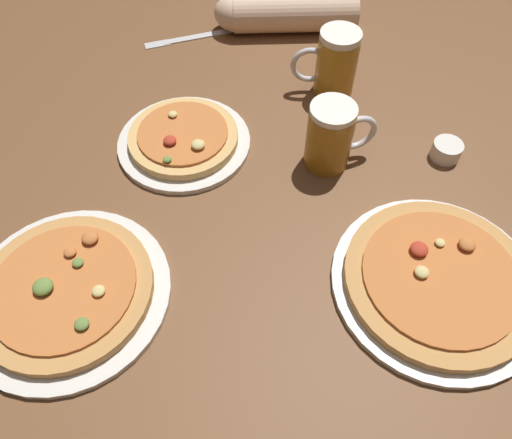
# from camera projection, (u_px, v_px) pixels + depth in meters

# --- Properties ---
(ground_plane) EXTENTS (2.40, 2.40, 0.03)m
(ground_plane) POSITION_uv_depth(u_px,v_px,m) (256.00, 231.00, 0.88)
(ground_plane) COLOR brown
(pizza_plate_near) EXTENTS (0.33, 0.33, 0.05)m
(pizza_plate_near) POSITION_uv_depth(u_px,v_px,m) (66.00, 291.00, 0.77)
(pizza_plate_near) COLOR silver
(pizza_plate_near) RESTS_ON ground_plane
(pizza_plate_far) EXTENTS (0.27, 0.27, 0.05)m
(pizza_plate_far) POSITION_uv_depth(u_px,v_px,m) (184.00, 139.00, 0.97)
(pizza_plate_far) COLOR silver
(pizza_plate_far) RESTS_ON ground_plane
(pizza_plate_side) EXTENTS (0.34, 0.34, 0.05)m
(pizza_plate_side) POSITION_uv_depth(u_px,v_px,m) (438.00, 280.00, 0.78)
(pizza_plate_side) COLOR silver
(pizza_plate_side) RESTS_ON ground_plane
(beer_mug_dark) EXTENTS (0.12, 0.12, 0.14)m
(beer_mug_dark) POSITION_uv_depth(u_px,v_px,m) (331.00, 136.00, 0.91)
(beer_mug_dark) COLOR #9E6619
(beer_mug_dark) RESTS_ON ground_plane
(beer_mug_amber) EXTENTS (0.13, 0.09, 0.14)m
(beer_mug_amber) POSITION_uv_depth(u_px,v_px,m) (335.00, 63.00, 1.03)
(beer_mug_amber) COLOR #B27A23
(beer_mug_amber) RESTS_ON ground_plane
(ramekin_sauce) EXTENTS (0.06, 0.06, 0.03)m
(ramekin_sauce) POSITION_uv_depth(u_px,v_px,m) (446.00, 150.00, 0.95)
(ramekin_sauce) COLOR silver
(ramekin_sauce) RESTS_ON ground_plane
(knife_right) EXTENTS (0.16, 0.18, 0.01)m
(knife_right) POSITION_uv_depth(u_px,v_px,m) (189.00, 38.00, 1.20)
(knife_right) COLOR silver
(knife_right) RESTS_ON ground_plane
(diner_arm) EXTENTS (0.33, 0.24, 0.09)m
(diner_arm) POSITION_uv_depth(u_px,v_px,m) (282.00, 13.00, 1.19)
(diner_arm) COLOR beige
(diner_arm) RESTS_ON ground_plane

